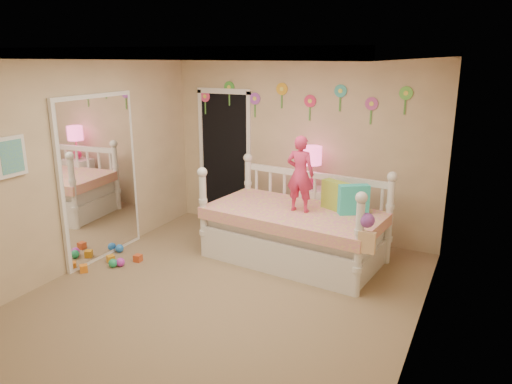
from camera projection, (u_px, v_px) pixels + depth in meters
The scene contains 18 objects.
floor at pixel (224, 296), 5.36m from camera, with size 4.00×4.50×0.01m, color #7F684C.
ceiling at pixel (219, 50), 4.65m from camera, with size 4.00×4.50×0.01m, color white.
back_wall at pixel (301, 146), 6.94m from camera, with size 4.00×0.01×2.60m, color tan.
left_wall at pixel (78, 163), 5.86m from camera, with size 0.01×4.50×2.60m, color tan.
right_wall at pixel (424, 208), 4.15m from camera, with size 0.01×4.50×2.60m, color tan.
crown_molding at pixel (219, 53), 4.66m from camera, with size 4.00×4.50×0.06m, color white, non-canonical shape.
daybed at pixel (295, 215), 6.17m from camera, with size 2.23×1.20×1.21m, color white, non-canonical shape.
pillow_turquoise at pixel (354, 200), 5.93m from camera, with size 0.37×0.13×0.37m, color #28CACA.
pillow_lime at pixel (336, 196), 6.10m from camera, with size 0.38×0.14×0.36m, color #A1C83D.
child at pixel (300, 174), 5.96m from camera, with size 0.35×0.23×0.95m, color #DC3262.
nightstand at pixel (310, 214), 6.87m from camera, with size 0.46×0.35×0.77m, color white.
table_lamp at pixel (312, 161), 6.66m from camera, with size 0.27×0.27×0.59m.
closet_doorway at pixel (225, 156), 7.54m from camera, with size 0.90×0.04×2.07m, color black.
flower_decals at pixel (296, 100), 6.80m from camera, with size 3.40×0.02×0.50m, color #B2668C, non-canonical shape.
mirror_closet at pixel (100, 178), 6.17m from camera, with size 0.07×1.30×2.10m, color white.
wall_picture at pixel (11, 157), 5.00m from camera, with size 0.05×0.34×0.42m, color white.
hanging_bag at pixel (366, 234), 5.13m from camera, with size 0.20×0.16×0.36m, color beige, non-canonical shape.
toy_scatter at pixel (117, 255), 6.32m from camera, with size 0.80×1.30×0.11m, color #996666, non-canonical shape.
Camera 1 is at (2.46, -4.18, 2.57)m, focal length 34.18 mm.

